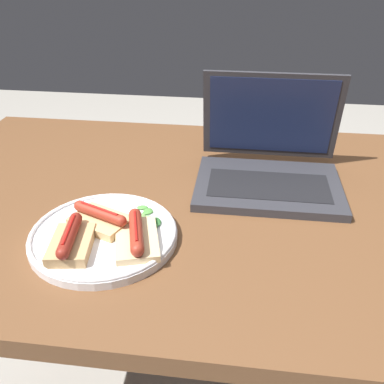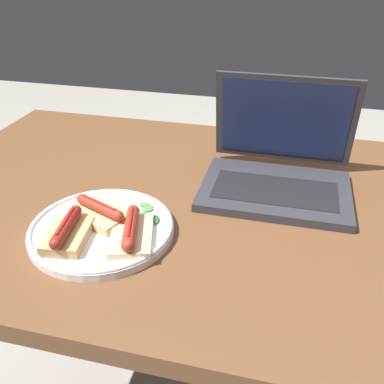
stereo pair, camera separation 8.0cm
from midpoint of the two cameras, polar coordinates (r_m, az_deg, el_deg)
desk at (r=0.93m, az=5.06°, el=-5.76°), size 1.50×0.80×0.77m
laptop at (r=0.94m, az=7.85°, el=3.51°), size 0.31×0.26×0.22m
plate at (r=0.79m, az=-14.55°, el=-5.65°), size 0.26×0.26×0.02m
sausage_toast_left at (r=0.80m, az=-14.92°, el=-3.54°), size 0.12×0.11×0.04m
sausage_toast_middle at (r=0.76m, az=-18.82°, el=-6.33°), size 0.08×0.12×0.04m
sausage_toast_right at (r=0.75m, az=-10.48°, el=-5.89°), size 0.10×0.13×0.04m
salad_pile at (r=0.81m, az=-9.02°, el=-3.30°), size 0.07×0.07×0.01m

